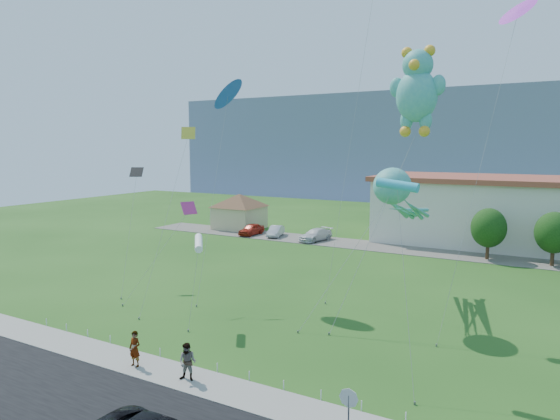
# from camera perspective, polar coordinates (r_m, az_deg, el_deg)

# --- Properties ---
(ground) EXTENTS (160.00, 160.00, 0.00)m
(ground) POSITION_cam_1_polar(r_m,az_deg,el_deg) (29.35, -7.24, -16.54)
(ground) COLOR #204B15
(ground) RESTS_ON ground
(sidewalk) EXTENTS (80.00, 2.50, 0.10)m
(sidewalk) POSITION_cam_1_polar(r_m,az_deg,el_deg) (27.38, -10.85, -18.32)
(sidewalk) COLOR gray
(sidewalk) RESTS_ON ground
(parking_strip) EXTENTS (70.00, 6.00, 0.06)m
(parking_strip) POSITION_cam_1_polar(r_m,az_deg,el_deg) (59.92, 13.14, -4.28)
(parking_strip) COLOR #59544C
(parking_strip) RESTS_ON ground
(hill_ridge) EXTENTS (160.00, 50.00, 25.00)m
(hill_ridge) POSITION_cam_1_polar(r_m,az_deg,el_deg) (142.41, 22.97, 6.95)
(hill_ridge) COLOR slate
(hill_ridge) RESTS_ON ground
(pavilion) EXTENTS (9.20, 9.20, 5.00)m
(pavilion) POSITION_cam_1_polar(r_m,az_deg,el_deg) (72.30, -4.66, 0.24)
(pavilion) COLOR #C3B685
(pavilion) RESTS_ON ground
(stop_sign) EXTENTS (0.80, 0.07, 2.50)m
(stop_sign) POSITION_cam_1_polar(r_m,az_deg,el_deg) (21.02, 7.86, -21.05)
(stop_sign) COLOR slate
(stop_sign) RESTS_ON ground
(rope_fence) EXTENTS (26.05, 0.05, 0.50)m
(rope_fence) POSITION_cam_1_polar(r_m,az_deg,el_deg) (28.31, -8.88, -16.94)
(rope_fence) COLOR white
(rope_fence) RESTS_ON ground
(tree_near) EXTENTS (3.60, 3.60, 5.47)m
(tree_near) POSITION_cam_1_polar(r_m,az_deg,el_deg) (56.46, 22.74, -1.90)
(tree_near) COLOR #3F2B19
(tree_near) RESTS_ON ground
(tree_mid) EXTENTS (3.60, 3.60, 5.47)m
(tree_mid) POSITION_cam_1_polar(r_m,az_deg,el_deg) (56.13, 28.83, -2.29)
(tree_mid) COLOR #3F2B19
(tree_mid) RESTS_ON ground
(pedestrian_left) EXTENTS (0.73, 0.50, 1.93)m
(pedestrian_left) POSITION_cam_1_polar(r_m,az_deg,el_deg) (28.77, -16.26, -14.98)
(pedestrian_left) COLOR gray
(pedestrian_left) RESTS_ON sidewalk
(pedestrian_right) EXTENTS (1.09, 0.94, 1.94)m
(pedestrian_right) POSITION_cam_1_polar(r_m,az_deg,el_deg) (26.59, -10.52, -16.71)
(pedestrian_right) COLOR gray
(pedestrian_right) RESTS_ON sidewalk
(parked_car_red) EXTENTS (1.88, 4.42, 1.49)m
(parked_car_red) POSITION_cam_1_polar(r_m,az_deg,el_deg) (67.05, -3.28, -2.21)
(parked_car_red) COLOR #A92414
(parked_car_red) RESTS_ON parking_strip
(parked_car_silver) EXTENTS (2.49, 4.42, 1.38)m
(parked_car_silver) POSITION_cam_1_polar(r_m,az_deg,el_deg) (65.79, -0.50, -2.43)
(parked_car_silver) COLOR #B2B2B9
(parked_car_silver) RESTS_ON parking_strip
(parked_car_white) EXTENTS (3.18, 5.46, 1.49)m
(parked_car_white) POSITION_cam_1_polar(r_m,az_deg,el_deg) (62.92, 4.08, -2.85)
(parked_car_white) COLOR silver
(parked_car_white) RESTS_ON parking_strip
(octopus_kite) EXTENTS (5.42, 13.41, 10.42)m
(octopus_kite) POSITION_cam_1_polar(r_m,az_deg,el_deg) (36.24, 13.38, 1.44)
(octopus_kite) COLOR teal
(octopus_kite) RESTS_ON ground
(teddy_bear_kite) EXTENTS (5.47, 6.87, 18.31)m
(teddy_bear_kite) POSITION_cam_1_polar(r_m,az_deg,el_deg) (34.79, 15.37, 13.17)
(teddy_bear_kite) COLOR teal
(teddy_bear_kite) RESTS_ON ground
(small_kite_blue) EXTENTS (1.88, 6.43, 16.72)m
(small_kite_blue) POSITION_cam_1_polar(r_m,az_deg,el_deg) (41.51, -6.05, 12.55)
(small_kite_blue) COLOR blue
(small_kite_blue) RESTS_ON ground
(small_kite_purple) EXTENTS (3.54, 10.32, 21.71)m
(small_kite_purple) POSITION_cam_1_polar(r_m,az_deg,el_deg) (39.71, 25.34, 19.09)
(small_kite_purple) COLOR #CB36DB
(small_kite_purple) RESTS_ON ground
(small_kite_white) EXTENTS (0.62, 2.82, 5.94)m
(small_kite_white) POSITION_cam_1_polar(r_m,az_deg,el_deg) (33.39, -9.28, -3.80)
(small_kite_white) COLOR white
(small_kite_white) RESTS_ON ground
(small_kite_pink) EXTENTS (4.37, 4.16, 7.66)m
(small_kite_pink) POSITION_cam_1_polar(r_m,az_deg,el_deg) (38.19, -11.07, -0.82)
(small_kite_pink) COLOR #CE2D7A
(small_kite_pink) RESTS_ON ground
(small_kite_black) EXTENTS (4.02, 6.08, 10.03)m
(small_kite_black) POSITION_cam_1_polar(r_m,az_deg,el_deg) (45.21, -16.24, 2.83)
(small_kite_black) COLOR black
(small_kite_black) RESTS_ON ground
(small_kite_yellow) EXTENTS (2.14, 8.14, 13.33)m
(small_kite_yellow) POSITION_cam_1_polar(r_m,az_deg,el_deg) (40.09, -11.05, 6.35)
(small_kite_yellow) COLOR gold
(small_kite_yellow) RESTS_ON ground
(small_kite_cyan) EXTENTS (2.45, 4.83, 10.26)m
(small_kite_cyan) POSITION_cam_1_polar(r_m,az_deg,el_deg) (26.65, 13.29, 2.61)
(small_kite_cyan) COLOR #2EB0CF
(small_kite_cyan) RESTS_ON ground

